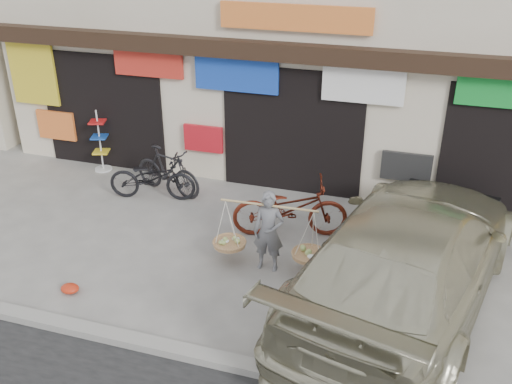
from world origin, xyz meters
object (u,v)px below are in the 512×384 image
(street_vendor, at_px, (269,235))
(bike_1, at_px, (168,171))
(bike_2, at_px, (290,208))
(display_rack, at_px, (101,146))
(suv, at_px, (408,255))
(bike_0, at_px, (152,178))

(street_vendor, relative_size, bike_1, 1.12)
(bike_2, bearing_deg, display_rack, 55.50)
(street_vendor, height_order, display_rack, display_rack)
(street_vendor, bearing_deg, suv, -9.89)
(bike_0, relative_size, bike_1, 1.06)
(street_vendor, height_order, bike_2, street_vendor)
(bike_1, bearing_deg, bike_2, -90.66)
(bike_1, height_order, bike_2, bike_2)
(bike_0, relative_size, display_rack, 1.25)
(bike_0, bearing_deg, bike_2, -112.01)
(street_vendor, relative_size, bike_0, 1.06)
(bike_1, xyz_separation_m, suv, (5.17, -2.44, 0.36))
(suv, bearing_deg, bike_2, -20.70)
(bike_0, bearing_deg, display_rack, 50.13)
(bike_2, bearing_deg, street_vendor, 159.96)
(suv, bearing_deg, bike_1, -11.90)
(street_vendor, distance_m, bike_0, 3.57)
(bike_2, xyz_separation_m, suv, (2.22, -1.50, 0.32))
(street_vendor, height_order, bike_1, street_vendor)
(bike_2, relative_size, display_rack, 1.45)
(street_vendor, distance_m, bike_2, 1.20)
(bike_0, xyz_separation_m, bike_2, (3.15, -0.59, 0.08))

